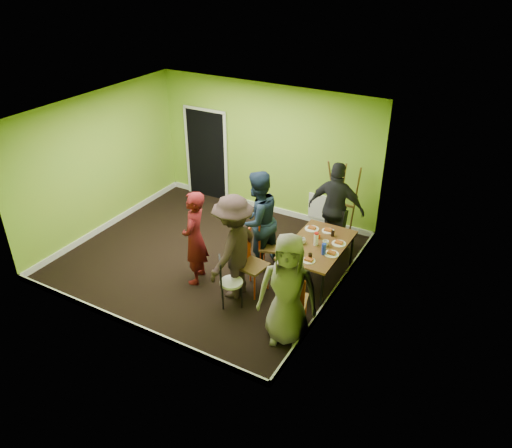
# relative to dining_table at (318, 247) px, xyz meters

# --- Properties ---
(ground) EXTENTS (5.00, 5.00, 0.00)m
(ground) POSITION_rel_dining_table_xyz_m (-2.05, -0.30, -0.70)
(ground) COLOR black
(ground) RESTS_ON ground
(room_walls) EXTENTS (5.04, 4.54, 2.82)m
(room_walls) POSITION_rel_dining_table_xyz_m (-2.07, -0.26, 0.29)
(room_walls) COLOR #99C432
(room_walls) RESTS_ON ground
(dining_table) EXTENTS (0.90, 1.50, 0.75)m
(dining_table) POSITION_rel_dining_table_xyz_m (0.00, 0.00, 0.00)
(dining_table) COLOR black
(dining_table) RESTS_ON ground
(chair_left_far) EXTENTS (0.50, 0.50, 0.97)m
(chair_left_far) POSITION_rel_dining_table_xyz_m (-0.94, -0.05, -0.15)
(chair_left_far) COLOR #C53B12
(chair_left_far) RESTS_ON ground
(chair_left_near) EXTENTS (0.50, 0.49, 1.07)m
(chair_left_near) POSITION_rel_dining_table_xyz_m (-0.92, -0.77, -0.10)
(chair_left_near) COLOR #C53B12
(chair_left_near) RESTS_ON ground
(chair_back_end) EXTENTS (0.46, 0.52, 0.94)m
(chair_back_end) POSITION_rel_dining_table_xyz_m (-0.09, 1.00, -0.03)
(chair_back_end) COLOR #C53B12
(chair_back_end) RESTS_ON ground
(chair_front_end) EXTENTS (0.51, 0.51, 1.01)m
(chair_front_end) POSITION_rel_dining_table_xyz_m (0.17, -1.33, -0.13)
(chair_front_end) COLOR #C53B12
(chair_front_end) RESTS_ON ground
(chair_bentwood) EXTENTS (0.47, 0.47, 0.87)m
(chair_bentwood) POSITION_rel_dining_table_xyz_m (-1.00, -1.29, -0.22)
(chair_bentwood) COLOR black
(chair_bentwood) RESTS_ON ground
(easel) EXTENTS (0.67, 0.63, 1.67)m
(easel) POSITION_rel_dining_table_xyz_m (-0.14, 1.51, 0.13)
(easel) COLOR brown
(easel) RESTS_ON ground
(plate_near_left) EXTENTS (0.25, 0.25, 0.01)m
(plate_near_left) POSITION_rel_dining_table_xyz_m (-0.29, 0.42, 0.06)
(plate_near_left) COLOR white
(plate_near_left) RESTS_ON dining_table
(plate_near_right) EXTENTS (0.24, 0.24, 0.01)m
(plate_near_right) POSITION_rel_dining_table_xyz_m (-0.27, -0.45, 0.06)
(plate_near_right) COLOR white
(plate_near_right) RESTS_ON dining_table
(plate_far_back) EXTENTS (0.22, 0.22, 0.01)m
(plate_far_back) POSITION_rel_dining_table_xyz_m (-0.01, 0.49, 0.06)
(plate_far_back) COLOR white
(plate_far_back) RESTS_ON dining_table
(plate_far_front) EXTENTS (0.21, 0.21, 0.01)m
(plate_far_front) POSITION_rel_dining_table_xyz_m (0.08, -0.55, 0.06)
(plate_far_front) COLOR white
(plate_far_front) RESTS_ON dining_table
(plate_wall_back) EXTENTS (0.24, 0.24, 0.01)m
(plate_wall_back) POSITION_rel_dining_table_xyz_m (0.31, 0.18, 0.06)
(plate_wall_back) COLOR white
(plate_wall_back) RESTS_ON dining_table
(plate_wall_front) EXTENTS (0.24, 0.24, 0.01)m
(plate_wall_front) POSITION_rel_dining_table_xyz_m (0.32, -0.18, 0.06)
(plate_wall_front) COLOR white
(plate_wall_front) RESTS_ON dining_table
(thermos) EXTENTS (0.08, 0.08, 0.21)m
(thermos) POSITION_rel_dining_table_xyz_m (-0.02, -0.04, 0.16)
(thermos) COLOR white
(thermos) RESTS_ON dining_table
(blue_bottle) EXTENTS (0.07, 0.07, 0.20)m
(blue_bottle) POSITION_rel_dining_table_xyz_m (0.21, -0.24, 0.15)
(blue_bottle) COLOR #172CB0
(blue_bottle) RESTS_ON dining_table
(orange_bottle) EXTENTS (0.03, 0.03, 0.09)m
(orange_bottle) POSITION_rel_dining_table_xyz_m (-0.05, 0.17, 0.10)
(orange_bottle) COLOR #C53B12
(orange_bottle) RESTS_ON dining_table
(glass_mid) EXTENTS (0.06, 0.06, 0.10)m
(glass_mid) POSITION_rel_dining_table_xyz_m (-0.10, 0.18, 0.10)
(glass_mid) COLOR black
(glass_mid) RESTS_ON dining_table
(glass_back) EXTENTS (0.06, 0.06, 0.10)m
(glass_back) POSITION_rel_dining_table_xyz_m (0.12, 0.37, 0.11)
(glass_back) COLOR black
(glass_back) RESTS_ON dining_table
(glass_front) EXTENTS (0.06, 0.06, 0.10)m
(glass_front) POSITION_rel_dining_table_xyz_m (0.07, -0.48, 0.11)
(glass_front) COLOR black
(glass_front) RESTS_ON dining_table
(cup_a) EXTENTS (0.12, 0.12, 0.10)m
(cup_a) POSITION_rel_dining_table_xyz_m (-0.24, -0.12, 0.10)
(cup_a) COLOR white
(cup_a) RESTS_ON dining_table
(cup_b) EXTENTS (0.11, 0.11, 0.10)m
(cup_b) POSITION_rel_dining_table_xyz_m (0.13, 0.01, 0.10)
(cup_b) COLOR white
(cup_b) RESTS_ON dining_table
(person_standing) EXTENTS (0.57, 0.71, 1.70)m
(person_standing) POSITION_rel_dining_table_xyz_m (-1.83, -0.99, 0.15)
(person_standing) COLOR #510E10
(person_standing) RESTS_ON ground
(person_left_far) EXTENTS (0.97, 1.09, 1.85)m
(person_left_far) POSITION_rel_dining_table_xyz_m (-1.14, -0.06, 0.23)
(person_left_far) COLOR #152234
(person_left_far) RESTS_ON ground
(person_left_near) EXTENTS (0.68, 1.18, 1.82)m
(person_left_near) POSITION_rel_dining_table_xyz_m (-1.05, -1.00, 0.21)
(person_left_near) COLOR #2D1F1E
(person_left_near) RESTS_ON ground
(person_back_end) EXTENTS (1.09, 0.52, 1.81)m
(person_back_end) POSITION_rel_dining_table_xyz_m (-0.11, 1.08, 0.21)
(person_back_end) COLOR black
(person_back_end) RESTS_ON ground
(person_front_end) EXTENTS (1.00, 0.80, 1.77)m
(person_front_end) POSITION_rel_dining_table_xyz_m (0.20, -1.56, 0.19)
(person_front_end) COLOR gray
(person_front_end) RESTS_ON ground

